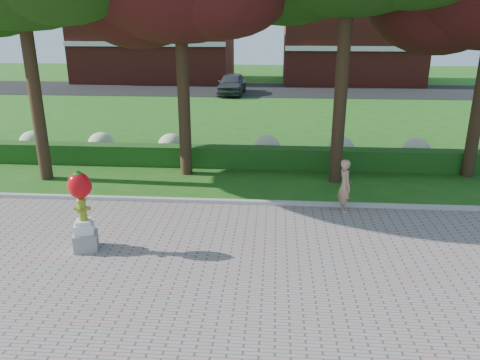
# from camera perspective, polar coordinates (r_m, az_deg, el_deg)

# --- Properties ---
(ground) EXTENTS (100.00, 100.00, 0.00)m
(ground) POSITION_cam_1_polar(r_m,az_deg,el_deg) (12.08, -2.32, -8.32)
(ground) COLOR #1F5A16
(ground) RESTS_ON ground
(walkway) EXTENTS (40.00, 14.00, 0.04)m
(walkway) POSITION_cam_1_polar(r_m,az_deg,el_deg) (8.75, -5.50, -20.30)
(walkway) COLOR gray
(walkway) RESTS_ON ground
(curb) EXTENTS (40.00, 0.18, 0.15)m
(curb) POSITION_cam_1_polar(r_m,az_deg,el_deg) (14.77, -1.00, -2.71)
(curb) COLOR #ADADA5
(curb) RESTS_ON ground
(lawn_hedge) EXTENTS (24.00, 0.70, 0.80)m
(lawn_hedge) POSITION_cam_1_polar(r_m,az_deg,el_deg) (18.43, 0.13, 2.84)
(lawn_hedge) COLOR #1E3F12
(lawn_hedge) RESTS_ON ground
(hydrangea_row) EXTENTS (20.10, 1.10, 0.99)m
(hydrangea_row) POSITION_cam_1_polar(r_m,az_deg,el_deg) (19.32, 2.05, 4.06)
(hydrangea_row) COLOR beige
(hydrangea_row) RESTS_ON ground
(street) EXTENTS (50.00, 8.00, 0.02)m
(street) POSITION_cam_1_polar(r_m,az_deg,el_deg) (39.07, 2.43, 10.92)
(street) COLOR black
(street) RESTS_ON ground
(building_left) EXTENTS (14.00, 8.00, 7.00)m
(building_left) POSITION_cam_1_polar(r_m,az_deg,el_deg) (46.10, -10.27, 16.25)
(building_left) COLOR maroon
(building_left) RESTS_ON ground
(building_right) EXTENTS (12.00, 8.00, 6.40)m
(building_right) POSITION_cam_1_polar(r_m,az_deg,el_deg) (45.21, 13.35, 15.62)
(building_right) COLOR maroon
(building_right) RESTS_ON ground
(hydrant_sculpture) EXTENTS (0.70, 0.70, 2.09)m
(hydrant_sculpture) POSITION_cam_1_polar(r_m,az_deg,el_deg) (12.13, -18.70, -3.32)
(hydrant_sculpture) COLOR gray
(hydrant_sculpture) RESTS_ON walkway
(woman) EXTENTS (0.49, 0.66, 1.63)m
(woman) POSITION_cam_1_polar(r_m,az_deg,el_deg) (14.22, 12.67, -0.71)
(woman) COLOR tan
(woman) RESTS_ON walkway
(parked_car) EXTENTS (2.07, 4.77, 1.60)m
(parked_car) POSITION_cam_1_polar(r_m,az_deg,el_deg) (36.70, -1.02, 11.68)
(parked_car) COLOR #3C3E43
(parked_car) RESTS_ON street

